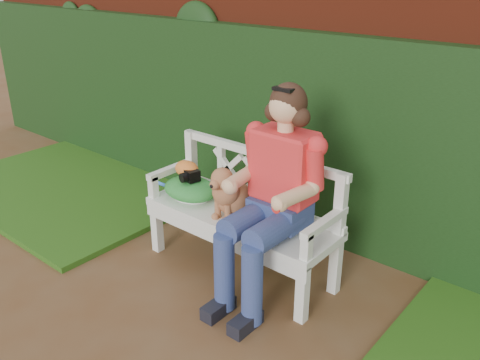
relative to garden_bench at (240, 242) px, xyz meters
The scene contains 11 objects.
ground 0.86m from the garden_bench, 82.75° to the right, with size 60.00×60.00×0.00m, color #57331A.
brick_wall 1.38m from the garden_bench, 84.48° to the left, with size 10.00×0.30×2.20m, color maroon.
ivy_hedge 1.06m from the garden_bench, 83.08° to the left, with size 10.00×0.18×1.70m, color #173813.
grass_left 2.31m from the garden_bench, behind, with size 2.60×2.00×0.05m, color #184B0E.
garden_bench is the anchor object (origin of this frame).
seated_woman 0.63m from the garden_bench, ahead, with size 0.64×0.85×1.51m, color #FF3B69, non-canonical shape.
dog 0.44m from the garden_bench, 131.38° to the right, with size 0.27×0.36×0.40m, color olive, non-canonical shape.
tennis_racket 0.57m from the garden_bench, behind, with size 0.62×0.26×0.03m, color white, non-canonical shape.
green_bag 0.57m from the garden_bench, behind, with size 0.46×0.35×0.16m, color #236728, non-canonical shape.
camera_item 0.64m from the garden_bench, behind, with size 0.13×0.10×0.09m, color black.
baseball_glove 0.70m from the garden_bench, behind, with size 0.21×0.15×0.13m, color orange.
Camera 1 is at (2.03, -1.74, 2.19)m, focal length 38.00 mm.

